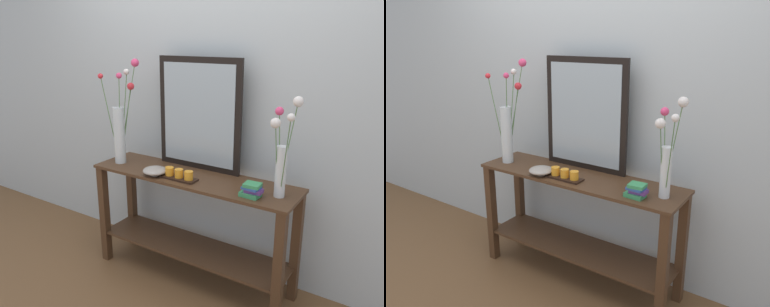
{
  "view_description": "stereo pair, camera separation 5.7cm",
  "coord_description": "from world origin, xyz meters",
  "views": [
    {
      "loc": [
        1.27,
        -1.98,
        1.64
      ],
      "look_at": [
        0.0,
        0.0,
        0.92
      ],
      "focal_mm": 35.77,
      "sensor_mm": 36.0,
      "label": 1
    },
    {
      "loc": [
        1.32,
        -1.95,
        1.64
      ],
      "look_at": [
        0.0,
        0.0,
        0.92
      ],
      "focal_mm": 35.77,
      "sensor_mm": 36.0,
      "label": 2
    }
  ],
  "objects": [
    {
      "name": "candle_tray",
      "position": [
        -0.04,
        -0.09,
        0.79
      ],
      "size": [
        0.24,
        0.09,
        0.07
      ],
      "color": "black",
      "rests_on": "console_table"
    },
    {
      "name": "wall_back",
      "position": [
        0.0,
        0.31,
        1.35
      ],
      "size": [
        6.4,
        0.08,
        2.7
      ],
      "primitive_type": "cube",
      "color": "#B2BCC1",
      "rests_on": "ground"
    },
    {
      "name": "console_table",
      "position": [
        0.0,
        0.0,
        0.48
      ],
      "size": [
        1.43,
        0.38,
        0.77
      ],
      "color": "#472D1C",
      "rests_on": "ground"
    },
    {
      "name": "book_stack",
      "position": [
        0.47,
        -0.1,
        0.81
      ],
      "size": [
        0.13,
        0.09,
        0.08
      ],
      "color": "#388E56",
      "rests_on": "console_table"
    },
    {
      "name": "tall_vase_left",
      "position": [
        -0.58,
        -0.03,
        1.04
      ],
      "size": [
        0.18,
        0.25,
        0.73
      ],
      "color": "silver",
      "rests_on": "console_table"
    },
    {
      "name": "decorative_bowl",
      "position": [
        -0.22,
        -0.12,
        0.8
      ],
      "size": [
        0.16,
        0.16,
        0.05
      ],
      "color": "#9E9389",
      "rests_on": "console_table"
    },
    {
      "name": "mirror_leaning",
      "position": [
        -0.05,
        0.16,
        1.14
      ],
      "size": [
        0.62,
        0.03,
        0.75
      ],
      "color": "black",
      "rests_on": "console_table"
    },
    {
      "name": "ground_plane",
      "position": [
        0.0,
        0.0,
        -0.01
      ],
      "size": [
        7.0,
        6.0,
        0.02
      ],
      "primitive_type": "cube",
      "color": "brown"
    },
    {
      "name": "vase_right",
      "position": [
        0.6,
        -0.02,
        1.02
      ],
      "size": [
        0.17,
        0.21,
        0.58
      ],
      "color": "silver",
      "rests_on": "console_table"
    }
  ]
}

